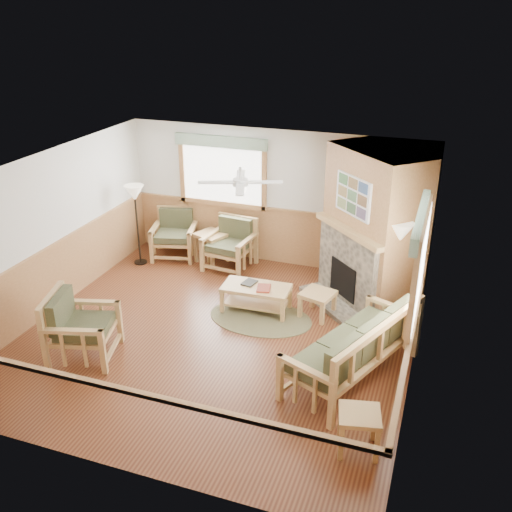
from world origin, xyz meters
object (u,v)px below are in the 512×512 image
(sofa, at_px, (353,346))
(footstool, at_px, (317,304))
(coffee_table, at_px, (256,298))
(end_table_chairs, at_px, (212,247))
(end_table_sofa, at_px, (358,431))
(floor_lamp_right, at_px, (396,274))
(floor_lamp_left, at_px, (137,225))
(armchair_left, at_px, (82,326))
(armchair_back_left, at_px, (174,235))
(armchair_back_right, at_px, (229,245))

(sofa, distance_m, footstool, 1.76)
(footstool, bearing_deg, sofa, -60.19)
(coffee_table, bearing_deg, end_table_chairs, 131.42)
(end_table_chairs, distance_m, footstool, 2.91)
(end_table_chairs, height_order, end_table_sofa, end_table_chairs)
(end_table_chairs, bearing_deg, floor_lamp_right, -18.19)
(floor_lamp_right, bearing_deg, footstool, -171.03)
(floor_lamp_left, bearing_deg, floor_lamp_right, -7.67)
(armchair_left, bearing_deg, armchair_back_left, -9.87)
(armchair_back_right, bearing_deg, footstool, -25.51)
(armchair_back_left, bearing_deg, floor_lamp_left, -147.66)
(end_table_chairs, xyz_separation_m, footstool, (2.54, -1.42, -0.09))
(end_table_chairs, bearing_deg, floor_lamp_left, -158.02)
(armchair_back_left, height_order, coffee_table, armchair_back_left)
(armchair_back_left, height_order, armchair_back_right, armchair_back_right)
(armchair_back_left, relative_size, footstool, 1.89)
(end_table_chairs, bearing_deg, end_table_sofa, -49.15)
(armchair_left, xyz_separation_m, end_table_sofa, (4.20, -0.60, -0.24))
(sofa, bearing_deg, floor_lamp_left, -93.76)
(sofa, distance_m, armchair_back_left, 5.16)
(end_table_chairs, relative_size, end_table_sofa, 1.15)
(armchair_back_left, distance_m, footstool, 3.68)
(coffee_table, bearing_deg, footstool, 7.04)
(armchair_back_left, xyz_separation_m, end_table_sofa, (4.59, -4.34, -0.21))
(sofa, height_order, footstool, sofa)
(armchair_back_right, bearing_deg, floor_lamp_right, -12.37)
(end_table_sofa, height_order, footstool, end_table_sofa)
(armchair_back_left, distance_m, armchair_back_right, 1.28)
(armchair_back_left, xyz_separation_m, armchair_left, (0.39, -3.73, 0.03))
(sofa, height_order, end_table_chairs, sofa)
(floor_lamp_right, bearing_deg, coffee_table, -170.93)
(coffee_table, bearing_deg, end_table_sofa, -52.98)
(coffee_table, xyz_separation_m, footstool, (1.03, 0.17, -0.01))
(armchair_back_right, height_order, armchair_left, armchair_left)
(floor_lamp_left, bearing_deg, end_table_sofa, -36.63)
(armchair_left, distance_m, footstool, 3.79)
(end_table_sofa, bearing_deg, coffee_table, 129.17)
(coffee_table, distance_m, floor_lamp_right, 2.36)
(sofa, xyz_separation_m, end_table_sofa, (0.34, -1.41, -0.24))
(armchair_back_right, distance_m, end_table_sofa, 5.35)
(floor_lamp_left, relative_size, floor_lamp_right, 0.93)
(sofa, relative_size, floor_lamp_right, 1.25)
(armchair_back_right, xyz_separation_m, floor_lamp_left, (-1.79, -0.41, 0.34))
(armchair_back_left, xyz_separation_m, floor_lamp_right, (4.59, -1.23, 0.41))
(sofa, relative_size, armchair_left, 2.18)
(armchair_back_right, bearing_deg, end_table_sofa, -45.82)
(end_table_sofa, bearing_deg, floor_lamp_left, 143.37)
(sofa, bearing_deg, armchair_back_right, -110.41)
(coffee_table, distance_m, floor_lamp_left, 3.10)
(end_table_sofa, relative_size, floor_lamp_left, 0.33)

